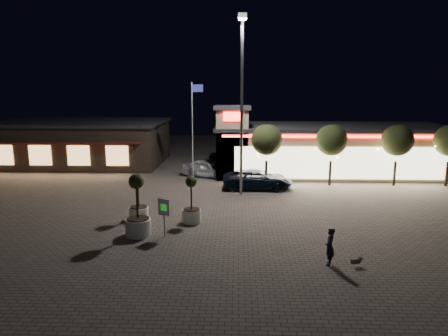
{
  "coord_description": "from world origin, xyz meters",
  "views": [
    {
      "loc": [
        1.71,
        -19.84,
        7.43
      ],
      "look_at": [
        0.85,
        6.0,
        2.31
      ],
      "focal_mm": 32.0,
      "sensor_mm": 36.0,
      "label": 1
    }
  ],
  "objects_px": {
    "pedestrian": "(330,247)",
    "planter_left": "(139,206)",
    "white_sedan": "(207,168)",
    "valet_sign": "(164,210)",
    "pickup_truck": "(257,179)",
    "planter_mid": "(138,217)"
  },
  "relations": [
    {
      "from": "pedestrian",
      "to": "planter_left",
      "type": "distance_m",
      "value": 11.23
    },
    {
      "from": "white_sedan",
      "to": "valet_sign",
      "type": "distance_m",
      "value": 14.32
    },
    {
      "from": "pickup_truck",
      "to": "pedestrian",
      "type": "bearing_deg",
      "value": -169.07
    },
    {
      "from": "pedestrian",
      "to": "white_sedan",
      "type": "bearing_deg",
      "value": -143.81
    },
    {
      "from": "planter_left",
      "to": "valet_sign",
      "type": "bearing_deg",
      "value": -53.46
    },
    {
      "from": "white_sedan",
      "to": "planter_left",
      "type": "distance_m",
      "value": 12.01
    },
    {
      "from": "planter_mid",
      "to": "valet_sign",
      "type": "relative_size",
      "value": 1.63
    },
    {
      "from": "white_sedan",
      "to": "pedestrian",
      "type": "xyz_separation_m",
      "value": [
        6.56,
        -17.36,
        0.08
      ]
    },
    {
      "from": "pedestrian",
      "to": "planter_left",
      "type": "height_order",
      "value": "planter_left"
    },
    {
      "from": "planter_left",
      "to": "pedestrian",
      "type": "bearing_deg",
      "value": -30.79
    },
    {
      "from": "white_sedan",
      "to": "valet_sign",
      "type": "height_order",
      "value": "valet_sign"
    },
    {
      "from": "pedestrian",
      "to": "valet_sign",
      "type": "distance_m",
      "value": 8.3
    },
    {
      "from": "pedestrian",
      "to": "valet_sign",
      "type": "height_order",
      "value": "valet_sign"
    },
    {
      "from": "white_sedan",
      "to": "valet_sign",
      "type": "xyz_separation_m",
      "value": [
        -1.13,
        -14.26,
        0.65
      ]
    },
    {
      "from": "pedestrian",
      "to": "valet_sign",
      "type": "bearing_deg",
      "value": -96.48
    },
    {
      "from": "pedestrian",
      "to": "planter_left",
      "type": "xyz_separation_m",
      "value": [
        -9.64,
        5.75,
        0.02
      ]
    },
    {
      "from": "planter_mid",
      "to": "valet_sign",
      "type": "distance_m",
      "value": 1.44
    },
    {
      "from": "pedestrian",
      "to": "valet_sign",
      "type": "relative_size",
      "value": 0.82
    },
    {
      "from": "pedestrian",
      "to": "planter_left",
      "type": "relative_size",
      "value": 0.6
    },
    {
      "from": "planter_left",
      "to": "valet_sign",
      "type": "distance_m",
      "value": 3.34
    },
    {
      "from": "white_sedan",
      "to": "pedestrian",
      "type": "height_order",
      "value": "pedestrian"
    },
    {
      "from": "white_sedan",
      "to": "planter_left",
      "type": "relative_size",
      "value": 1.59
    }
  ]
}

